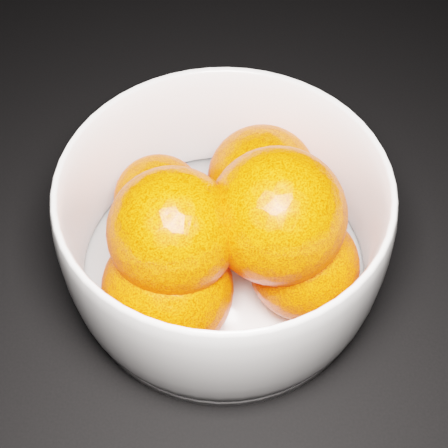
{
  "coord_description": "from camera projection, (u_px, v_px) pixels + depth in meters",
  "views": [
    {
      "loc": [
        0.26,
        -0.34,
        0.45
      ],
      "look_at": [
        0.25,
        -0.05,
        0.07
      ],
      "focal_mm": 50.0,
      "sensor_mm": 36.0,
      "label": 1
    }
  ],
  "objects": [
    {
      "name": "bowl",
      "position": [
        224.0,
        229.0,
        0.48
      ],
      "size": [
        0.25,
        0.25,
        0.12
      ],
      "rotation": [
        0.0,
        0.0,
        0.23
      ],
      "color": "silver",
      "rests_on": "ground"
    },
    {
      "name": "orange_pile",
      "position": [
        227.0,
        231.0,
        0.46
      ],
      "size": [
        0.19,
        0.2,
        0.15
      ],
      "color": "#FF4003",
      "rests_on": "bowl"
    }
  ]
}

